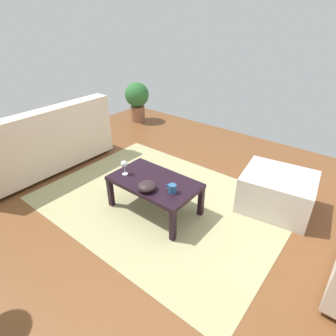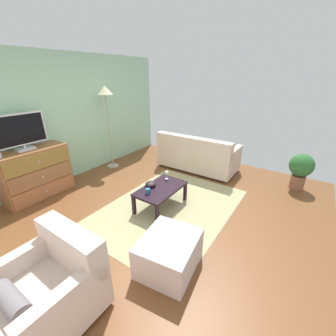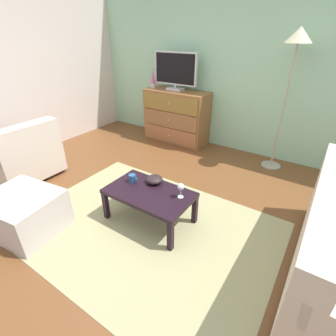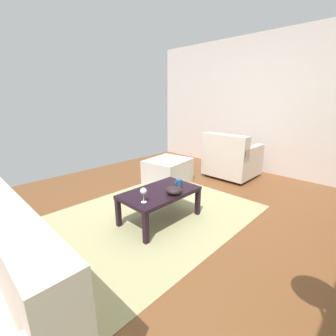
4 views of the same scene
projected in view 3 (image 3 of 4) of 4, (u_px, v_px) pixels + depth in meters
name	position (u px, v px, depth m)	size (l,w,h in m)	color
ground_plane	(142.00, 213.00, 2.91)	(5.69, 5.13, 0.05)	brown
wall_accent_rear	(231.00, 71.00, 3.99)	(5.69, 0.12, 2.51)	#9ACBA8
area_rug	(145.00, 228.00, 2.65)	(2.60, 1.90, 0.01)	tan
dresser	(176.00, 117.00, 4.54)	(1.13, 0.49, 0.92)	#915B33
tv	(175.00, 70.00, 4.20)	(0.79, 0.18, 0.61)	silver
lava_lamp	(153.00, 79.00, 4.44)	(0.09, 0.09, 0.33)	#B7B7BC
coffee_table	(149.00, 195.00, 2.62)	(0.90, 0.53, 0.37)	black
wine_glass	(181.00, 187.00, 2.46)	(0.07, 0.07, 0.16)	silver
mug	(132.00, 178.00, 2.75)	(0.11, 0.08, 0.08)	#29568C
bowl_decorative	(154.00, 179.00, 2.73)	(0.18, 0.18, 0.08)	black
armchair	(22.00, 155.00, 3.44)	(0.80, 0.81, 0.81)	#332319
ottoman	(24.00, 213.00, 2.56)	(0.70, 0.60, 0.41)	beige
standing_lamp	(296.00, 51.00, 3.10)	(0.32, 0.32, 1.87)	#A59E8C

